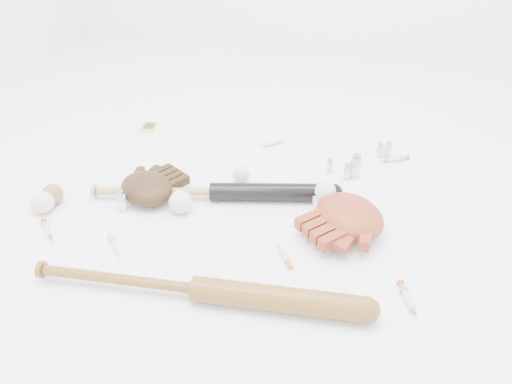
% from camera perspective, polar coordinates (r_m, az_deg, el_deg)
% --- Properties ---
extents(bat_dark, '(0.90, 0.27, 0.07)m').
position_cam_1_polar(bat_dark, '(1.78, -4.94, 0.02)').
color(bat_dark, black).
rests_on(bat_dark, ground).
extents(bat_wood, '(1.00, 0.15, 0.07)m').
position_cam_1_polar(bat_wood, '(1.43, -6.85, -10.93)').
color(bat_wood, brown).
rests_on(bat_wood, ground).
extents(glove_dark, '(0.34, 0.34, 0.09)m').
position_cam_1_polar(glove_dark, '(1.82, -12.38, 0.45)').
color(glove_dark, black).
rests_on(glove_dark, ground).
extents(glove_tan, '(0.41, 0.41, 0.11)m').
position_cam_1_polar(glove_tan, '(1.66, 10.65, -2.71)').
color(glove_tan, maroon).
rests_on(glove_tan, ground).
extents(trading_card, '(0.08, 0.10, 0.01)m').
position_cam_1_polar(trading_card, '(2.30, -12.21, 7.22)').
color(trading_card, gold).
rests_on(trading_card, ground).
extents(pedestal, '(0.09, 0.09, 0.04)m').
position_cam_1_polar(pedestal, '(1.76, 7.78, -1.39)').
color(pedestal, white).
rests_on(pedestal, ground).
extents(baseball_on_pedestal, '(0.07, 0.07, 0.07)m').
position_cam_1_polar(baseball_on_pedestal, '(1.72, 7.93, 0.12)').
color(baseball_on_pedestal, beige).
rests_on(baseball_on_pedestal, pedestal).
extents(baseball_left, '(0.08, 0.08, 0.08)m').
position_cam_1_polar(baseball_left, '(1.87, -23.21, -1.08)').
color(baseball_left, beige).
rests_on(baseball_left, ground).
extents(baseball_upper, '(0.06, 0.06, 0.06)m').
position_cam_1_polar(baseball_upper, '(1.87, -1.70, 2.08)').
color(baseball_upper, beige).
rests_on(baseball_upper, ground).
extents(baseball_mid, '(0.08, 0.08, 0.08)m').
position_cam_1_polar(baseball_mid, '(1.73, -8.59, -1.14)').
color(baseball_mid, beige).
rests_on(baseball_mid, ground).
extents(baseball_aged, '(0.07, 0.07, 0.07)m').
position_cam_1_polar(baseball_aged, '(1.90, -22.25, -0.27)').
color(baseball_aged, olive).
rests_on(baseball_aged, ground).
extents(syringe_0, '(0.11, 0.12, 0.02)m').
position_cam_1_polar(syringe_0, '(1.66, -15.87, -5.87)').
color(syringe_0, '#ADBCC6').
rests_on(syringe_0, ground).
extents(syringe_1, '(0.09, 0.13, 0.02)m').
position_cam_1_polar(syringe_1, '(1.56, 3.21, -7.25)').
color(syringe_1, '#ADBCC6').
rests_on(syringe_1, ground).
extents(syringe_2, '(0.14, 0.12, 0.02)m').
position_cam_1_polar(syringe_2, '(2.12, 2.19, 5.67)').
color(syringe_2, '#ADBCC6').
rests_on(syringe_2, ground).
extents(syringe_3, '(0.08, 0.16, 0.02)m').
position_cam_1_polar(syringe_3, '(1.49, 17.00, -11.69)').
color(syringe_3, '#ADBCC6').
rests_on(syringe_3, ground).
extents(syringe_4, '(0.14, 0.09, 0.02)m').
position_cam_1_polar(syringe_4, '(2.08, 15.52, 3.62)').
color(syringe_4, '#ADBCC6').
rests_on(syringe_4, ground).
extents(syringe_5, '(0.12, 0.12, 0.02)m').
position_cam_1_polar(syringe_5, '(1.78, -22.69, -4.10)').
color(syringe_5, '#ADBCC6').
rests_on(syringe_5, ground).
extents(vial_0, '(0.02, 0.02, 0.06)m').
position_cam_1_polar(vial_0, '(1.94, 8.43, 3.01)').
color(vial_0, '#B5BFC6').
rests_on(vial_0, ground).
extents(vial_1, '(0.03, 0.03, 0.06)m').
position_cam_1_polar(vial_1, '(2.08, 13.95, 4.69)').
color(vial_1, '#B5BFC6').
rests_on(vial_1, ground).
extents(vial_2, '(0.03, 0.03, 0.07)m').
position_cam_1_polar(vial_2, '(1.92, 10.37, 2.32)').
color(vial_2, '#B5BFC6').
rests_on(vial_2, ground).
extents(vial_3, '(0.04, 0.04, 0.10)m').
position_cam_1_polar(vial_3, '(1.93, 11.32, 2.94)').
color(vial_3, '#B5BFC6').
rests_on(vial_3, ground).
extents(vial_4, '(0.03, 0.03, 0.08)m').
position_cam_1_polar(vial_4, '(1.78, -15.14, -0.99)').
color(vial_4, '#B5BFC6').
rests_on(vial_4, ground).
extents(vial_5, '(0.03, 0.03, 0.07)m').
position_cam_1_polar(vial_5, '(2.08, 14.83, 4.66)').
color(vial_5, '#B5BFC6').
rests_on(vial_5, ground).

